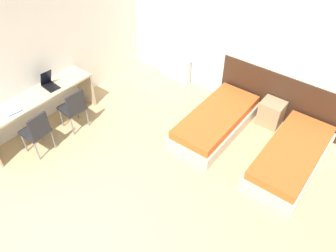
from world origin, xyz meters
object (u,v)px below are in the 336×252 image
(laptop, at_px, (49,83))
(chair_near_laptop, at_px, (73,107))
(nightstand, at_px, (271,113))
(bed_near_window, at_px, (216,122))
(bed_near_door, at_px, (291,157))
(chair_near_notebook, at_px, (37,130))

(laptop, bearing_deg, chair_near_laptop, 12.65)
(nightstand, relative_size, chair_near_laptop, 0.59)
(bed_near_window, distance_m, bed_near_door, 1.46)
(bed_near_door, height_order, nightstand, nightstand)
(bed_near_door, xyz_separation_m, chair_near_notebook, (-3.56, -2.34, 0.30))
(bed_near_door, distance_m, chair_near_notebook, 4.27)
(laptop, bearing_deg, bed_near_window, 37.41)
(chair_near_notebook, bearing_deg, chair_near_laptop, 87.51)
(bed_near_window, bearing_deg, laptop, -148.08)
(bed_near_door, distance_m, chair_near_laptop, 3.90)
(bed_near_window, distance_m, chair_near_laptop, 2.63)
(chair_near_laptop, xyz_separation_m, laptop, (-0.49, -0.06, 0.34))
(laptop, bearing_deg, bed_near_door, 27.24)
(bed_near_window, bearing_deg, bed_near_door, 0.00)
(bed_near_door, xyz_separation_m, chair_near_laptop, (-3.56, -1.55, 0.30))
(bed_near_window, height_order, nightstand, nightstand)
(nightstand, bearing_deg, bed_near_door, -47.29)
(bed_near_window, xyz_separation_m, chair_near_laptop, (-2.10, -1.55, 0.30))
(chair_near_notebook, bearing_deg, laptop, 121.57)
(nightstand, xyz_separation_m, chair_near_notebook, (-2.83, -3.13, 0.24))
(bed_near_door, xyz_separation_m, laptop, (-4.05, -1.62, 0.64))
(bed_near_window, relative_size, chair_near_laptop, 2.28)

